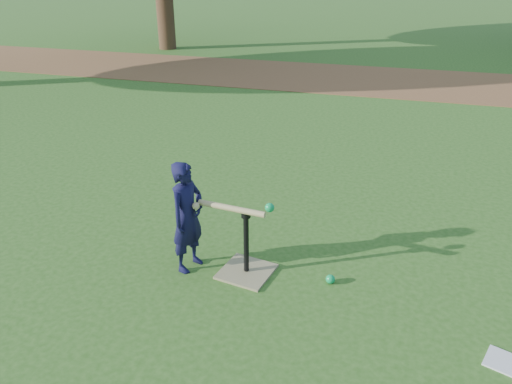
# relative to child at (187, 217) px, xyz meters

# --- Properties ---
(ground) EXTENTS (80.00, 80.00, 0.00)m
(ground) POSITION_rel_child_xyz_m (0.86, 0.39, -0.50)
(ground) COLOR #285116
(ground) RESTS_ON ground
(dirt_strip) EXTENTS (24.00, 3.00, 0.01)m
(dirt_strip) POSITION_rel_child_xyz_m (0.86, 7.89, -0.50)
(dirt_strip) COLOR brown
(dirt_strip) RESTS_ON ground
(child) EXTENTS (0.33, 0.42, 1.00)m
(child) POSITION_rel_child_xyz_m (0.00, 0.00, 0.00)
(child) COLOR black
(child) RESTS_ON ground
(wiffle_ball_ground) EXTENTS (0.08, 0.08, 0.08)m
(wiffle_ball_ground) POSITION_rel_child_xyz_m (1.24, 0.10, -0.46)
(wiffle_ball_ground) COLOR #0D9248
(wiffle_ball_ground) RESTS_ON ground
(clipboard) EXTENTS (0.36, 0.32, 0.01)m
(clipboard) POSITION_rel_child_xyz_m (2.56, -0.49, -0.50)
(clipboard) COLOR silver
(clipboard) RESTS_ON ground
(batting_tee) EXTENTS (0.50, 0.50, 0.61)m
(batting_tee) POSITION_rel_child_xyz_m (0.51, 0.04, -0.39)
(batting_tee) COLOR #8A7F57
(batting_tee) RESTS_ON ground
(swing_action) EXTENTS (0.68, 0.20, 0.08)m
(swing_action) POSITION_rel_child_xyz_m (0.42, 0.04, 0.13)
(swing_action) COLOR tan
(swing_action) RESTS_ON ground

